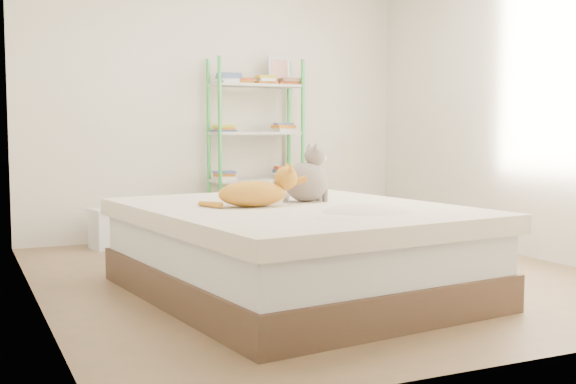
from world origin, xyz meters
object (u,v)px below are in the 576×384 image
shelf_unit (256,148)px  grey_cat (306,173)px  cardboard_box (269,229)px  white_bin (108,228)px  bed (294,250)px  orange_cat (252,190)px

shelf_unit → grey_cat: bearing=-103.9°
grey_cat → cardboard_box: (0.31, 1.35, -0.55)m
shelf_unit → white_bin: (-1.43, -0.09, -0.68)m
bed → orange_cat: bearing=165.0°
cardboard_box → white_bin: cardboard_box is taller
shelf_unit → cardboard_box: 1.07m
cardboard_box → white_bin: bearing=-178.0°
grey_cat → cardboard_box: bearing=-15.4°
orange_cat → bed: bearing=-0.2°
white_bin → cardboard_box: bearing=-31.0°
grey_cat → bed: bearing=132.8°
cardboard_box → white_bin: size_ratio=2.04×
grey_cat → white_bin: grey_cat is taller
grey_cat → shelf_unit: (0.54, 2.17, 0.10)m
orange_cat → cardboard_box: (0.75, 1.49, -0.47)m
shelf_unit → bed: bearing=-106.9°
orange_cat → cardboard_box: bearing=71.1°
bed → grey_cat: size_ratio=6.43×
shelf_unit → cardboard_box: size_ratio=2.37×
bed → grey_cat: bearing=38.3°
bed → orange_cat: size_ratio=4.74×
cardboard_box → orange_cat: bearing=-83.7°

